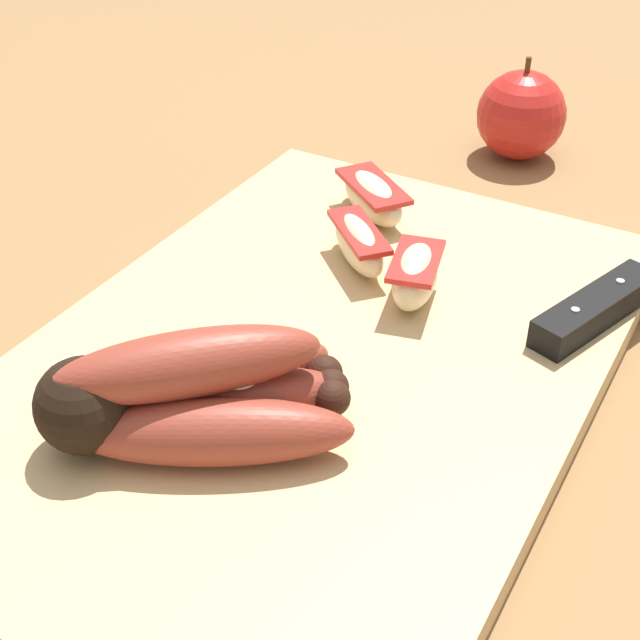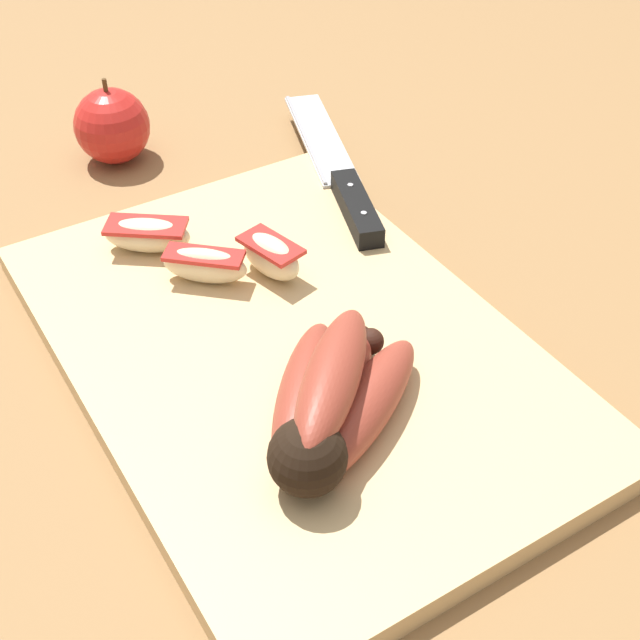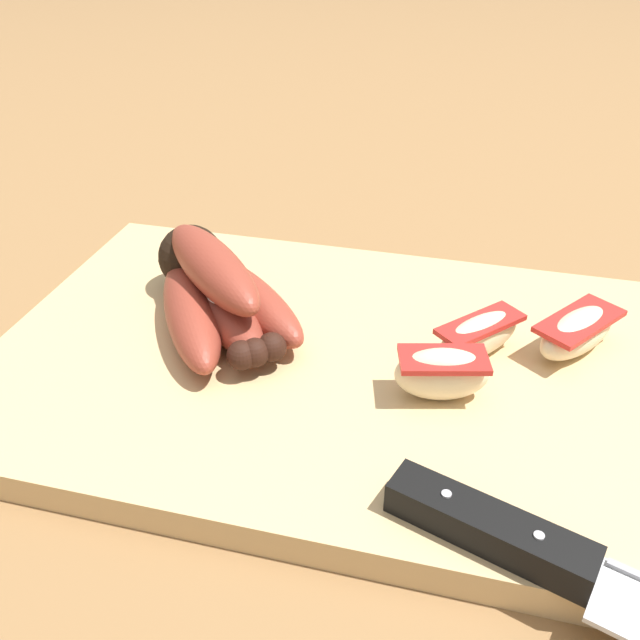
% 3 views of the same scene
% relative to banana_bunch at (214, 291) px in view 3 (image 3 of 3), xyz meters
% --- Properties ---
extents(ground_plane, '(6.00, 6.00, 0.00)m').
position_rel_banana_bunch_xyz_m(ground_plane, '(-0.10, 0.02, -0.04)').
color(ground_plane, olive).
extents(cutting_board, '(0.45, 0.30, 0.02)m').
position_rel_banana_bunch_xyz_m(cutting_board, '(-0.09, 0.02, -0.03)').
color(cutting_board, tan).
rests_on(cutting_board, ground_plane).
extents(banana_bunch, '(0.14, 0.15, 0.06)m').
position_rel_banana_bunch_xyz_m(banana_bunch, '(0.00, 0.00, 0.00)').
color(banana_bunch, black).
rests_on(banana_bunch, cutting_board).
extents(chefs_knife, '(0.27, 0.12, 0.02)m').
position_rel_banana_bunch_xyz_m(chefs_knife, '(-0.24, 0.16, -0.02)').
color(chefs_knife, silver).
rests_on(chefs_knife, cutting_board).
extents(apple_wedge_near, '(0.06, 0.04, 0.03)m').
position_rel_banana_bunch_xyz_m(apple_wedge_near, '(-0.16, 0.05, -0.01)').
color(apple_wedge_near, beige).
rests_on(apple_wedge_near, cutting_board).
extents(apple_wedge_middle, '(0.06, 0.06, 0.03)m').
position_rel_banana_bunch_xyz_m(apple_wedge_middle, '(-0.18, -0.00, -0.01)').
color(apple_wedge_middle, beige).
rests_on(apple_wedge_middle, cutting_board).
extents(apple_wedge_far, '(0.06, 0.07, 0.03)m').
position_rel_banana_bunch_xyz_m(apple_wedge_far, '(-0.25, -0.02, -0.01)').
color(apple_wedge_far, beige).
rests_on(apple_wedge_far, cutting_board).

